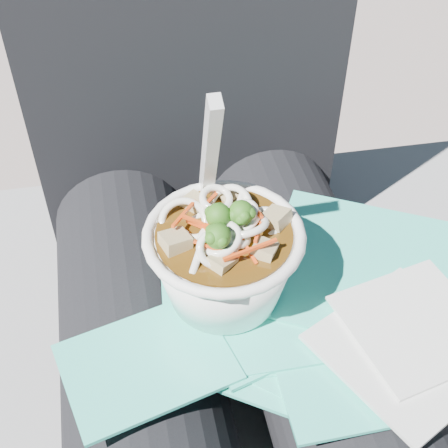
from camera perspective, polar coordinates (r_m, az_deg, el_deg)
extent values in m
cube|color=slate|center=(0.95, -1.14, -15.89)|extent=(1.02, 0.53, 0.48)
cylinder|color=black|center=(0.61, -7.38, -14.43)|extent=(0.15, 0.48, 0.15)
cylinder|color=black|center=(0.63, 9.38, -11.48)|extent=(0.15, 0.48, 0.15)
cube|color=black|center=(0.71, -4.57, 19.52)|extent=(0.34, 0.18, 0.50)
cube|color=#30C9AF|center=(0.59, 4.18, -3.83)|extent=(0.17, 0.17, 0.00)
cube|color=#30C9AF|center=(0.57, 4.54, -5.32)|extent=(0.17, 0.18, 0.00)
cube|color=#30C9AF|center=(0.55, 3.07, -8.25)|extent=(0.23, 0.23, 0.00)
cube|color=#30C9AF|center=(0.55, 5.38, -8.10)|extent=(0.20, 0.21, 0.00)
cube|color=#30C9AF|center=(0.55, 1.07, -7.77)|extent=(0.14, 0.15, 0.00)
cube|color=#30C9AF|center=(0.52, 11.69, -12.26)|extent=(0.13, 0.12, 0.00)
cube|color=#30C9AF|center=(0.56, 4.18, -6.33)|extent=(0.18, 0.18, 0.00)
cube|color=#30C9AF|center=(0.53, 3.34, -8.78)|extent=(0.14, 0.11, 0.00)
cube|color=#30C9AF|center=(0.51, -7.08, -12.44)|extent=(0.15, 0.12, 0.00)
cube|color=#30C9AF|center=(0.58, 12.38, -3.79)|extent=(0.22, 0.23, 0.00)
cube|color=silver|center=(0.53, 16.39, -10.88)|extent=(0.16, 0.16, 0.00)
cube|color=silver|center=(0.54, 17.13, -8.73)|extent=(0.13, 0.13, 0.00)
torus|color=white|center=(0.50, 0.00, -1.00)|extent=(0.13, 0.13, 0.01)
cylinder|color=#402709|center=(0.50, 0.00, -1.24)|extent=(0.11, 0.11, 0.01)
torus|color=white|center=(0.50, 3.56, 0.02)|extent=(0.04, 0.04, 0.02)
torus|color=white|center=(0.51, 0.51, 1.50)|extent=(0.04, 0.05, 0.04)
torus|color=white|center=(0.48, -0.39, -1.31)|extent=(0.05, 0.05, 0.02)
torus|color=white|center=(0.51, -3.71, 0.15)|extent=(0.06, 0.05, 0.04)
torus|color=white|center=(0.47, -0.79, -2.31)|extent=(0.04, 0.03, 0.03)
torus|color=white|center=(0.51, -0.73, 2.35)|extent=(0.03, 0.03, 0.01)
torus|color=white|center=(0.49, 0.36, -1.34)|extent=(0.03, 0.03, 0.03)
torus|color=white|center=(0.50, -0.06, 0.05)|extent=(0.03, 0.04, 0.03)
torus|color=white|center=(0.50, 1.68, 0.96)|extent=(0.03, 0.03, 0.02)
torus|color=white|center=(0.50, 1.45, 0.09)|extent=(0.05, 0.05, 0.04)
torus|color=white|center=(0.50, -1.95, -0.09)|extent=(0.05, 0.05, 0.02)
torus|color=white|center=(0.48, 0.70, -1.10)|extent=(0.03, 0.03, 0.02)
torus|color=white|center=(0.49, 2.03, -0.22)|extent=(0.05, 0.05, 0.02)
cylinder|color=white|center=(0.47, -2.29, -2.71)|extent=(0.02, 0.03, 0.02)
cylinder|color=white|center=(0.50, 1.30, 0.89)|extent=(0.02, 0.03, 0.01)
cylinder|color=white|center=(0.51, 1.25, 1.42)|extent=(0.02, 0.03, 0.02)
cylinder|color=#709E4C|center=(0.50, 1.56, 0.02)|extent=(0.01, 0.01, 0.01)
sphere|color=#1D5112|center=(0.49, 1.59, 1.04)|extent=(0.02, 0.02, 0.02)
sphere|color=#1D5112|center=(0.48, 0.93, 0.81)|extent=(0.01, 0.01, 0.01)
sphere|color=#1D5112|center=(0.48, 1.85, 0.72)|extent=(0.01, 0.01, 0.01)
sphere|color=#1D5112|center=(0.48, 1.60, 0.49)|extent=(0.01, 0.01, 0.01)
sphere|color=#1D5112|center=(0.49, 2.36, 0.99)|extent=(0.01, 0.01, 0.01)
cylinder|color=#709E4C|center=(0.49, -0.50, -0.24)|extent=(0.01, 0.01, 0.01)
sphere|color=#1D5112|center=(0.49, -0.51, 0.77)|extent=(0.02, 0.02, 0.02)
sphere|color=#1D5112|center=(0.49, -0.68, 1.34)|extent=(0.01, 0.01, 0.01)
sphere|color=#1D5112|center=(0.49, -0.34, 1.39)|extent=(0.01, 0.01, 0.01)
sphere|color=#1D5112|center=(0.49, -0.39, 1.39)|extent=(0.01, 0.01, 0.01)
sphere|color=#1D5112|center=(0.49, -1.22, 1.10)|extent=(0.01, 0.01, 0.01)
cylinder|color=#709E4C|center=(0.48, -0.53, -2.14)|extent=(0.01, 0.01, 0.01)
sphere|color=#1D5112|center=(0.47, -0.54, -1.13)|extent=(0.02, 0.02, 0.02)
sphere|color=#1D5112|center=(0.47, -0.30, -0.48)|extent=(0.01, 0.01, 0.01)
sphere|color=#1D5112|center=(0.47, -1.12, -0.62)|extent=(0.01, 0.01, 0.01)
sphere|color=#1D5112|center=(0.46, -0.20, -1.57)|extent=(0.01, 0.01, 0.01)
sphere|color=#1D5112|center=(0.46, -1.15, -1.28)|extent=(0.01, 0.01, 0.01)
cube|color=#DC4312|center=(0.49, 3.28, -0.45)|extent=(0.02, 0.03, 0.01)
cube|color=#DC4312|center=(0.52, -0.81, 2.68)|extent=(0.02, 0.02, 0.01)
cube|color=#DC4312|center=(0.47, -0.66, -2.28)|extent=(0.03, 0.02, 0.01)
cube|color=#DC4312|center=(0.47, 2.41, -2.36)|extent=(0.04, 0.01, 0.01)
cube|color=#DC4312|center=(0.48, 2.13, -2.24)|extent=(0.01, 0.03, 0.01)
cube|color=#DC4312|center=(0.49, 1.09, 0.44)|extent=(0.02, 0.02, 0.00)
cube|color=#DC4312|center=(0.48, -1.61, -0.14)|extent=(0.04, 0.02, 0.01)
cube|color=#DC4312|center=(0.48, -1.82, -0.34)|extent=(0.02, 0.04, 0.01)
cube|color=#DC4312|center=(0.51, 2.42, 2.02)|extent=(0.01, 0.04, 0.01)
cube|color=#DC4312|center=(0.50, -3.67, 0.97)|extent=(0.03, 0.03, 0.01)
cube|color=#988156|center=(0.50, 4.77, 0.55)|extent=(0.03, 0.03, 0.02)
cube|color=#988156|center=(0.52, 0.54, 2.32)|extent=(0.02, 0.02, 0.01)
cube|color=#988156|center=(0.52, -2.69, 1.83)|extent=(0.03, 0.03, 0.01)
cube|color=#988156|center=(0.48, -4.48, -1.61)|extent=(0.03, 0.03, 0.02)
cube|color=#988156|center=(0.47, -0.20, -3.62)|extent=(0.03, 0.03, 0.02)
cube|color=#988156|center=(0.48, 3.71, -2.40)|extent=(0.03, 0.03, 0.02)
ellipsoid|color=silver|center=(0.48, -0.17, -1.38)|extent=(0.03, 0.04, 0.01)
cube|color=silver|center=(0.48, -1.28, 6.61)|extent=(0.01, 0.06, 0.13)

